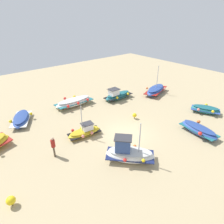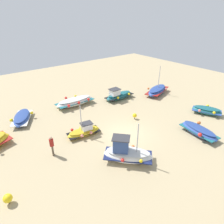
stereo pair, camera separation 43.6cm
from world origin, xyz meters
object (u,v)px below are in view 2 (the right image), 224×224
(fishing_boat_1, at_px, (75,102))
(fishing_boat_7, at_px, (22,118))
(fishing_boat_0, at_px, (127,153))
(mooring_buoy_0, at_px, (135,115))
(mooring_buoy_1, at_px, (8,198))
(person_walking, at_px, (52,145))
(fishing_boat_3, at_px, (84,131))
(fishing_boat_5, at_px, (157,90))
(fishing_boat_8, at_px, (207,111))
(fishing_boat_4, at_px, (119,95))
(fishing_boat_6, at_px, (199,131))

(fishing_boat_1, xyz_separation_m, fishing_boat_7, (6.09, 0.13, -0.06))
(fishing_boat_0, bearing_deg, mooring_buoy_0, -92.16)
(fishing_boat_1, xyz_separation_m, mooring_buoy_0, (-3.23, 6.82, -0.05))
(fishing_boat_1, relative_size, mooring_buoy_1, 6.78)
(fishing_boat_0, height_order, person_walking, fishing_boat_0)
(fishing_boat_1, relative_size, fishing_boat_3, 1.45)
(fishing_boat_1, height_order, fishing_boat_7, fishing_boat_1)
(fishing_boat_0, relative_size, fishing_boat_5, 0.79)
(fishing_boat_8, bearing_deg, fishing_boat_7, 31.27)
(fishing_boat_4, distance_m, fishing_boat_7, 11.47)
(fishing_boat_3, bearing_deg, mooring_buoy_0, 1.32)
(fishing_boat_3, bearing_deg, fishing_boat_7, 129.08)
(fishing_boat_4, bearing_deg, fishing_boat_1, -19.65)
(fishing_boat_8, bearing_deg, mooring_buoy_0, 34.50)
(fishing_boat_5, bearing_deg, fishing_boat_4, -37.69)
(fishing_boat_6, bearing_deg, mooring_buoy_1, -94.61)
(fishing_boat_1, height_order, fishing_boat_8, fishing_boat_1)
(fishing_boat_4, relative_size, mooring_buoy_1, 5.82)
(fishing_boat_5, bearing_deg, fishing_boat_3, -7.13)
(fishing_boat_1, height_order, mooring_buoy_1, fishing_boat_1)
(fishing_boat_3, relative_size, person_walking, 1.84)
(fishing_boat_1, relative_size, person_walking, 2.66)
(mooring_buoy_0, bearing_deg, fishing_boat_5, -156.39)
(fishing_boat_1, bearing_deg, fishing_boat_7, 1.44)
(fishing_boat_1, bearing_deg, fishing_boat_0, 81.54)
(mooring_buoy_1, bearing_deg, fishing_boat_7, -110.39)
(fishing_boat_8, xyz_separation_m, person_walking, (15.94, -3.78, 0.58))
(fishing_boat_8, distance_m, mooring_buoy_1, 19.80)
(fishing_boat_4, distance_m, fishing_boat_6, 10.75)
(fishing_boat_5, height_order, mooring_buoy_1, fishing_boat_5)
(fishing_boat_0, xyz_separation_m, mooring_buoy_1, (7.91, -1.49, -0.24))
(fishing_boat_5, distance_m, mooring_buoy_1, 20.92)
(fishing_boat_3, bearing_deg, fishing_boat_6, -30.22)
(fishing_boat_4, xyz_separation_m, person_walking, (11.04, 5.27, 0.49))
(fishing_boat_6, relative_size, mooring_buoy_0, 5.86)
(fishing_boat_5, relative_size, fishing_boat_7, 1.22)
(fishing_boat_6, distance_m, fishing_boat_8, 4.78)
(fishing_boat_0, xyz_separation_m, mooring_buoy_0, (-4.91, -4.24, -0.24))
(person_walking, distance_m, mooring_buoy_0, 9.03)
(fishing_boat_5, bearing_deg, mooring_buoy_0, 5.47)
(fishing_boat_5, xyz_separation_m, fishing_boat_8, (0.31, 7.20, -0.06))
(fishing_boat_7, bearing_deg, mooring_buoy_0, -97.82)
(fishing_boat_5, bearing_deg, mooring_buoy_1, -1.71)
(fishing_boat_0, bearing_deg, mooring_buoy_1, 36.35)
(fishing_boat_3, distance_m, mooring_buoy_0, 5.70)
(fishing_boat_5, height_order, fishing_boat_6, fishing_boat_5)
(fishing_boat_7, xyz_separation_m, person_walking, (-0.31, 6.94, 0.59))
(fishing_boat_1, bearing_deg, fishing_boat_6, 114.62)
(fishing_boat_0, height_order, fishing_boat_1, fishing_boat_0)
(fishing_boat_4, bearing_deg, fishing_boat_7, -9.12)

